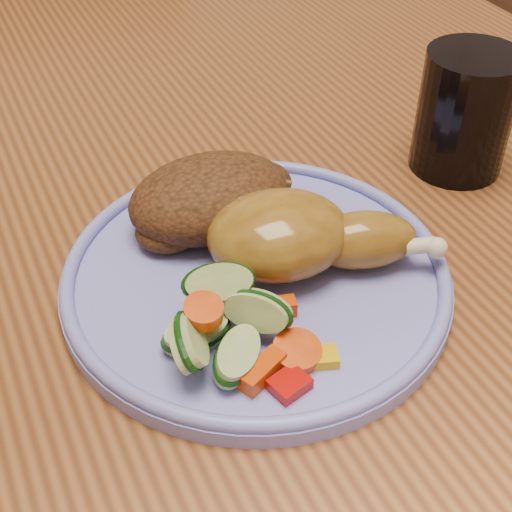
% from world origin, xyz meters
% --- Properties ---
extents(dining_table, '(0.90, 1.40, 0.75)m').
position_xyz_m(dining_table, '(0.00, 0.00, 0.67)').
color(dining_table, brown).
rests_on(dining_table, ground).
extents(chair_far, '(0.42, 0.42, 0.91)m').
position_xyz_m(chair_far, '(0.00, 0.63, 0.49)').
color(chair_far, '#4C2D16').
rests_on(chair_far, ground).
extents(plate, '(0.27, 0.27, 0.01)m').
position_xyz_m(plate, '(-0.04, -0.05, 0.76)').
color(plate, '#7677D3').
rests_on(plate, dining_table).
extents(plate_rim, '(0.27, 0.27, 0.01)m').
position_xyz_m(plate_rim, '(-0.04, -0.05, 0.77)').
color(plate_rim, '#7677D3').
rests_on(plate_rim, plate).
extents(chicken_leg, '(0.16, 0.11, 0.05)m').
position_xyz_m(chicken_leg, '(-0.01, -0.06, 0.79)').
color(chicken_leg, olive).
rests_on(chicken_leg, plate).
extents(rice_pilaf, '(0.13, 0.09, 0.05)m').
position_xyz_m(rice_pilaf, '(-0.04, 0.02, 0.78)').
color(rice_pilaf, '#4C2913').
rests_on(rice_pilaf, plate).
extents(vegetable_pile, '(0.11, 0.11, 0.05)m').
position_xyz_m(vegetable_pile, '(-0.08, -0.11, 0.78)').
color(vegetable_pile, '#A50A05').
rests_on(vegetable_pile, plate).
extents(drinking_glass, '(0.08, 0.08, 0.10)m').
position_xyz_m(drinking_glass, '(0.18, 0.01, 0.80)').
color(drinking_glass, black).
rests_on(drinking_glass, dining_table).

